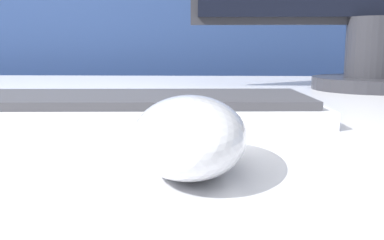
{
  "coord_description": "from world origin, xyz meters",
  "views": [
    {
      "loc": [
        0.05,
        -0.48,
        0.85
      ],
      "look_at": [
        0.04,
        -0.2,
        0.8
      ],
      "focal_mm": 42.0,
      "sensor_mm": 36.0,
      "label": 1
    }
  ],
  "objects": [
    {
      "name": "keyboard",
      "position": [
        -0.04,
        -0.05,
        0.79
      ],
      "size": [
        0.41,
        0.16,
        0.02
      ],
      "rotation": [
        0.0,
        0.0,
        0.05
      ],
      "color": "silver",
      "rests_on": "desk"
    },
    {
      "name": "computer_mouse_near",
      "position": [
        0.04,
        -0.23,
        0.8
      ],
      "size": [
        0.07,
        0.12,
        0.04
      ],
      "rotation": [
        0.0,
        0.0,
        0.03
      ],
      "color": "silver",
      "rests_on": "desk"
    },
    {
      "name": "partition_panel",
      "position": [
        0.0,
        0.71,
        0.57
      ],
      "size": [
        5.0,
        0.03,
        1.15
      ],
      "color": "navy",
      "rests_on": "ground_plane"
    }
  ]
}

